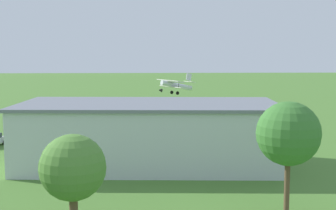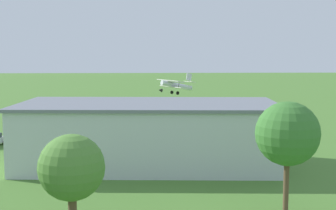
% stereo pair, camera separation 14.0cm
% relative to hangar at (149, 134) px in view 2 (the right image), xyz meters
% --- Properties ---
extents(ground_plane, '(400.00, 400.00, 0.00)m').
position_rel_hangar_xyz_m(ground_plane, '(-3.96, -32.07, -3.55)').
color(ground_plane, '#47752D').
extents(hangar, '(29.53, 15.18, 7.09)m').
position_rel_hangar_xyz_m(hangar, '(0.00, 0.00, 0.00)').
color(hangar, silver).
rests_on(hangar, ground_plane).
extents(biplane, '(7.25, 7.15, 3.90)m').
position_rel_hangar_xyz_m(biplane, '(-5.04, -34.40, 3.06)').
color(biplane, silver).
extents(car_blue, '(2.23, 4.06, 1.65)m').
position_rel_hangar_xyz_m(car_blue, '(15.19, -9.77, -2.70)').
color(car_blue, '#23389E').
rests_on(car_blue, ground_plane).
extents(person_by_parked_cars, '(0.50, 0.50, 1.67)m').
position_rel_hangar_xyz_m(person_by_parked_cars, '(-14.62, -14.71, -2.73)').
color(person_by_parked_cars, '#33723F').
rests_on(person_by_parked_cars, ground_plane).
extents(person_beside_truck, '(0.51, 0.51, 1.54)m').
position_rel_hangar_xyz_m(person_beside_truck, '(-11.98, -12.51, -2.80)').
color(person_beside_truck, navy).
rests_on(person_beside_truck, ground_plane).
extents(person_watching_takeoff, '(0.53, 0.53, 1.70)m').
position_rel_hangar_xyz_m(person_watching_takeoff, '(4.33, -15.23, -2.71)').
color(person_watching_takeoff, '#B23333').
rests_on(person_watching_takeoff, ground_plane).
extents(tree_behind_hangar_right, '(5.03, 5.03, 8.95)m').
position_rel_hangar_xyz_m(tree_behind_hangar_right, '(-10.75, 16.81, 2.85)').
color(tree_behind_hangar_right, brown).
rests_on(tree_behind_hangar_right, ground_plane).
extents(tree_at_field_edge, '(4.58, 4.58, 7.23)m').
position_rel_hangar_xyz_m(tree_at_field_edge, '(5.30, 20.89, 1.34)').
color(tree_at_field_edge, brown).
rests_on(tree_at_field_edge, ground_plane).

